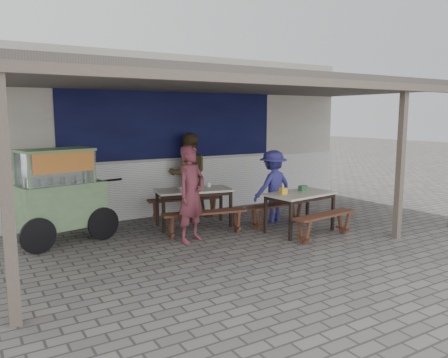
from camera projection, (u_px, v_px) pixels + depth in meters
The scene contains 17 objects.
ground at pixel (261, 245), 7.43m from camera, with size 60.00×60.00×0.00m, color slate.
back_wall at pixel (172, 135), 10.21m from camera, with size 9.00×1.28×3.50m.
warung_roof at pixel (234, 85), 7.81m from camera, with size 9.00×4.21×2.81m.
table_left at pixel (194, 193), 8.57m from camera, with size 1.56×0.95×0.75m.
bench_left_street at pixel (205, 217), 7.96m from camera, with size 1.59×0.57×0.45m.
bench_left_wall at pixel (185, 203), 9.26m from camera, with size 1.59×0.57×0.45m.
table_right at pixel (300, 197), 8.17m from camera, with size 1.36×0.90×0.75m.
bench_right_street at pixel (325, 220), 7.76m from camera, with size 1.41×0.45×0.45m.
bench_right_wall at pixel (277, 209), 8.68m from camera, with size 1.41×0.45×0.45m.
vendor_cart at pixel (60, 192), 7.48m from camera, with size 1.93×1.11×1.62m.
patron_street_side at pixel (191, 194), 7.52m from camera, with size 0.61×0.40×1.68m, color brown.
patron_wall_side at pixel (189, 175), 9.55m from camera, with size 0.87×0.68×1.80m, color #4F4025.
patron_right_table at pixel (273, 186), 8.96m from camera, with size 0.96×0.55×1.48m, color #39368F.
tissue_box at pixel (283, 191), 8.01m from camera, with size 0.12×0.12×0.12m, color yellow.
donation_box at pixel (303, 188), 8.35m from camera, with size 0.15×0.10×0.10m, color #2E6838.
condiment_jar at pixel (209, 184), 8.85m from camera, with size 0.08×0.08×0.09m, color white.
condiment_bowl at pixel (183, 189), 8.46m from camera, with size 0.18×0.18×0.04m, color white.
Camera 1 is at (-4.26, -5.83, 2.18)m, focal length 35.00 mm.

